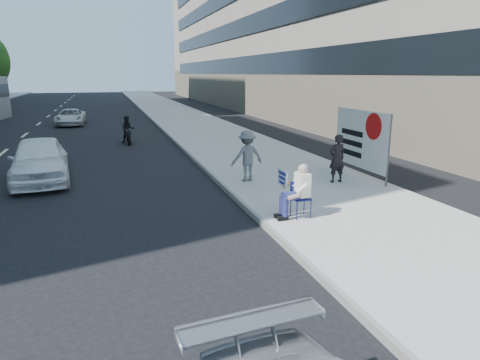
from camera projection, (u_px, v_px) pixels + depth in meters
name	position (u px, v px, depth m)	size (l,w,h in m)	color
ground	(218.00, 257.00, 8.42)	(160.00, 160.00, 0.00)	black
near_sidewalk	(200.00, 127.00, 28.07)	(5.00, 120.00, 0.15)	#ACA9A1
near_building	(305.00, 3.00, 40.55)	(14.00, 70.00, 20.00)	gray
seated_protester	(297.00, 188.00, 10.13)	(0.83, 1.12, 1.31)	#121553
jogger	(247.00, 156.00, 13.59)	(1.05, 0.60, 1.63)	slate
pedestrian_woman	(337.00, 158.00, 13.44)	(0.56, 0.37, 1.53)	black
protest_banner	(361.00, 139.00, 14.16)	(0.08, 3.06, 2.20)	#4C4C4C
white_sedan_near	(40.00, 160.00, 14.15)	(1.74, 4.32, 1.47)	white
white_sedan_far	(71.00, 117.00, 29.77)	(1.83, 3.98, 1.11)	silver
motorcycle	(128.00, 131.00, 22.00)	(0.70, 2.04, 1.42)	black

